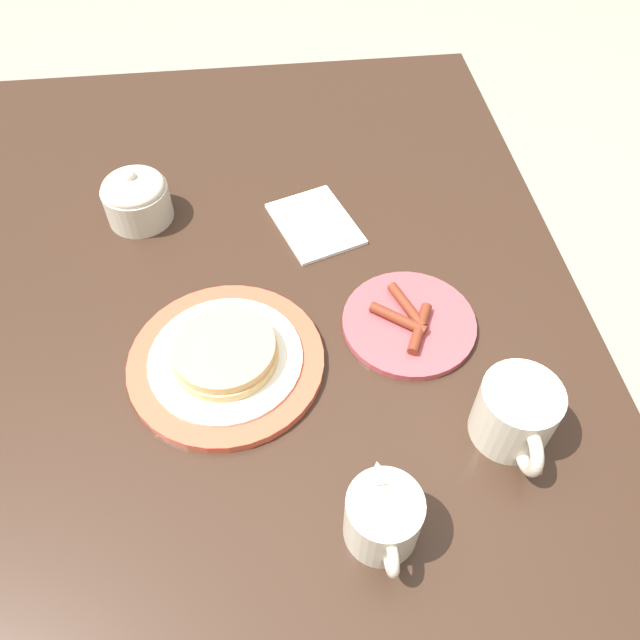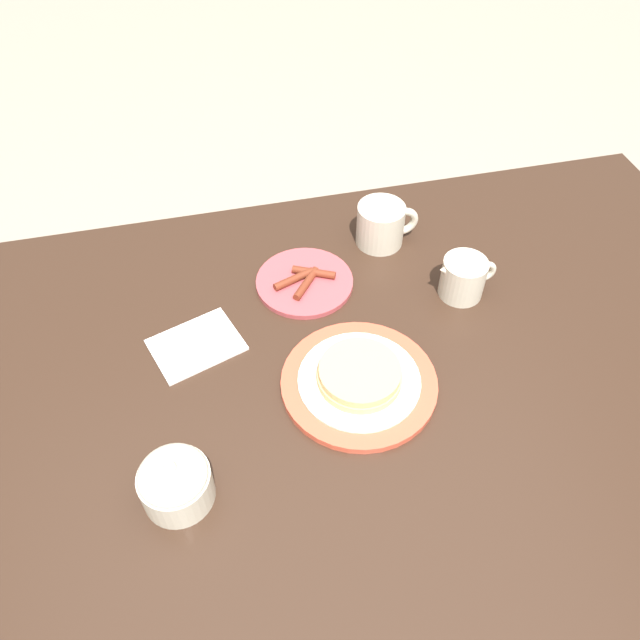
% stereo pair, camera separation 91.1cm
% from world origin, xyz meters
% --- Properties ---
extents(ground_plane, '(8.00, 8.00, 0.00)m').
position_xyz_m(ground_plane, '(0.00, 0.00, 0.00)').
color(ground_plane, gray).
extents(dining_table, '(1.47, 1.03, 0.76)m').
position_xyz_m(dining_table, '(0.00, 0.00, 0.66)').
color(dining_table, '#332116').
rests_on(dining_table, ground_plane).
extents(pancake_plate, '(0.25, 0.25, 0.04)m').
position_xyz_m(pancake_plate, '(-0.02, 0.02, 0.78)').
color(pancake_plate, '#DB5138').
rests_on(pancake_plate, dining_table).
extents(side_plate_bacon, '(0.18, 0.18, 0.02)m').
position_xyz_m(side_plate_bacon, '(-0.06, 0.26, 0.77)').
color(side_plate_bacon, '#B2474C').
rests_on(side_plate_bacon, dining_table).
extents(coffee_mug, '(0.12, 0.09, 0.08)m').
position_xyz_m(coffee_mug, '(0.11, 0.35, 0.80)').
color(coffee_mug, beige).
rests_on(coffee_mug, dining_table).
extents(creamer_pitcher, '(0.11, 0.08, 0.08)m').
position_xyz_m(creamer_pitcher, '(0.21, 0.18, 0.80)').
color(creamer_pitcher, beige).
rests_on(creamer_pitcher, dining_table).
extents(sugar_bowl, '(0.10, 0.10, 0.09)m').
position_xyz_m(sugar_bowl, '(-0.32, -0.10, 0.80)').
color(sugar_bowl, beige).
rests_on(sugar_bowl, dining_table).
extents(napkin, '(0.17, 0.15, 0.01)m').
position_xyz_m(napkin, '(-0.27, 0.16, 0.76)').
color(napkin, white).
rests_on(napkin, dining_table).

